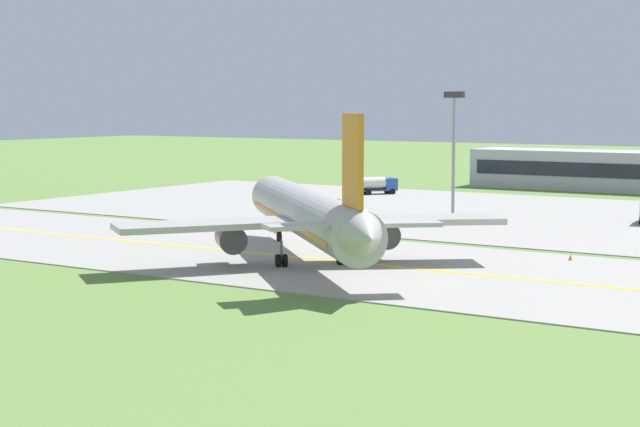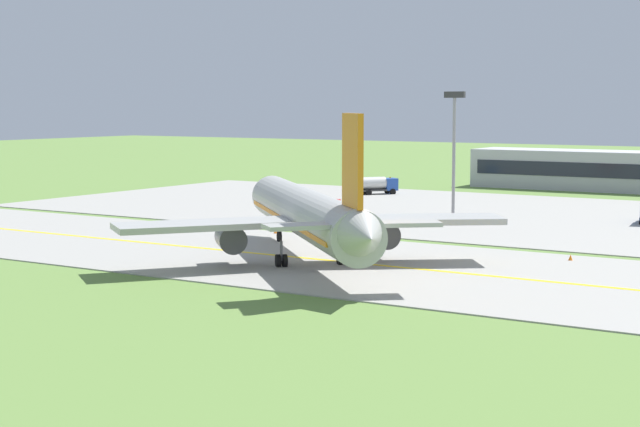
% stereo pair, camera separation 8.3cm
% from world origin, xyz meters
% --- Properties ---
extents(ground_plane, '(500.00, 500.00, 0.00)m').
position_xyz_m(ground_plane, '(0.00, 0.00, 0.00)').
color(ground_plane, olive).
extents(taxiway_strip, '(240.00, 28.00, 0.10)m').
position_xyz_m(taxiway_strip, '(0.00, 0.00, 0.05)').
color(taxiway_strip, '#9E9B93').
rests_on(taxiway_strip, ground).
extents(apron_pad, '(140.00, 52.00, 0.10)m').
position_xyz_m(apron_pad, '(10.00, 42.00, 0.05)').
color(apron_pad, '#9E9B93').
rests_on(apron_pad, ground).
extents(taxiway_centreline, '(220.00, 0.60, 0.01)m').
position_xyz_m(taxiway_centreline, '(0.00, 0.00, 0.11)').
color(taxiway_centreline, yellow).
rests_on(taxiway_centreline, taxiway_strip).
extents(airplane_lead, '(31.26, 31.20, 12.70)m').
position_xyz_m(airplane_lead, '(1.98, -1.90, 4.13)').
color(airplane_lead, '#ADADA8').
rests_on(airplane_lead, ground).
extents(service_truck_fuel, '(5.31, 5.99, 2.65)m').
position_xyz_m(service_truck_fuel, '(-24.81, 57.94, 1.53)').
color(service_truck_fuel, '#264CA5').
rests_on(service_truck_fuel, ground).
extents(service_truck_catering, '(3.81, 6.34, 2.60)m').
position_xyz_m(service_truck_catering, '(-12.52, 24.07, 1.53)').
color(service_truck_catering, red).
rests_on(service_truck_catering, ground).
extents(apron_light_mast, '(2.40, 0.50, 14.70)m').
position_xyz_m(apron_light_mast, '(-0.29, 31.52, 9.33)').
color(apron_light_mast, gray).
rests_on(apron_light_mast, ground).
extents(traffic_cone_near_edge, '(0.44, 0.44, 0.60)m').
position_xyz_m(traffic_cone_near_edge, '(-11.40, 12.48, 0.30)').
color(traffic_cone_near_edge, orange).
rests_on(traffic_cone_near_edge, ground).
extents(traffic_cone_mid_edge, '(0.44, 0.44, 0.60)m').
position_xyz_m(traffic_cone_mid_edge, '(20.16, 11.04, 0.30)').
color(traffic_cone_mid_edge, orange).
rests_on(traffic_cone_mid_edge, ground).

